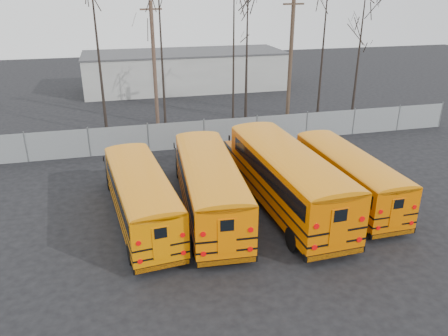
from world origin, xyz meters
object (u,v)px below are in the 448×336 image
object	(u,v)px
bus_a	(140,192)
bus_c	(285,173)
bus_d	(346,172)
utility_pole_left	(154,64)
utility_pole_right	(290,61)
bus_b	(209,182)

from	to	relation	value
bus_a	bus_c	distance (m)	7.35
bus_d	utility_pole_left	distance (m)	19.15
bus_c	utility_pole_right	size ratio (longest dim) A/B	1.19
utility_pole_left	utility_pole_right	bearing A→B (deg)	-25.45
bus_b	bus_d	distance (m)	7.51
bus_c	bus_d	bearing A→B (deg)	-1.38
utility_pole_left	utility_pole_right	distance (m)	11.00
bus_b	bus_d	size ratio (longest dim) A/B	1.12
utility_pole_left	utility_pole_right	world-z (taller)	utility_pole_right
bus_d	utility_pole_right	world-z (taller)	utility_pole_right
bus_a	bus_d	xyz separation A→B (m)	(10.89, -0.13, -0.03)
utility_pole_right	bus_b	bearing A→B (deg)	-134.29
bus_a	utility_pole_right	distance (m)	19.54
utility_pole_right	bus_c	bearing A→B (deg)	-121.59
bus_b	utility_pole_right	size ratio (longest dim) A/B	1.10
utility_pole_left	bus_c	bearing A→B (deg)	-84.80
bus_c	bus_d	size ratio (longest dim) A/B	1.21
bus_a	bus_b	size ratio (longest dim) A/B	0.92
utility_pole_left	bus_d	bearing A→B (deg)	-74.28
bus_a	bus_b	xyz separation A→B (m)	(3.39, 0.05, 0.16)
bus_a	utility_pole_left	bearing A→B (deg)	75.31
bus_b	utility_pole_left	distance (m)	17.06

